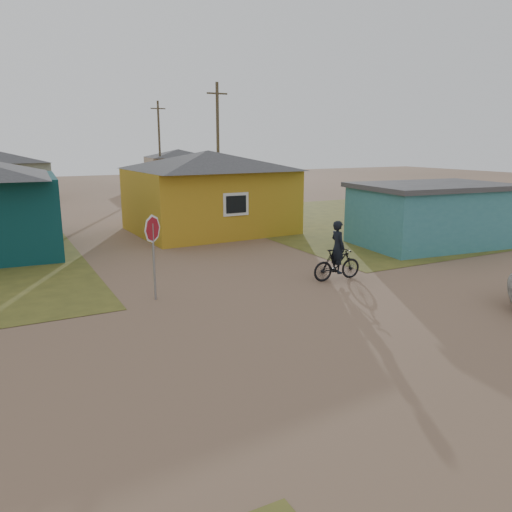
{
  "coord_description": "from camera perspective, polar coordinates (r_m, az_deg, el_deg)",
  "views": [
    {
      "loc": [
        -6.78,
        -8.53,
        4.28
      ],
      "look_at": [
        -0.71,
        3.0,
        1.3
      ],
      "focal_mm": 35.0,
      "sensor_mm": 36.0,
      "label": 1
    }
  ],
  "objects": [
    {
      "name": "house_pale_west",
      "position": [
        42.61,
        -26.98,
        8.25
      ],
      "size": [
        7.04,
        6.15,
        3.6
      ],
      "color": "gray",
      "rests_on": "ground"
    },
    {
      "name": "grass_ne",
      "position": [
        30.23,
        16.09,
        4.25
      ],
      "size": [
        20.0,
        18.0,
        0.0
      ],
      "primitive_type": "cube",
      "color": "olive",
      "rests_on": "ground"
    },
    {
      "name": "utility_pole_near",
      "position": [
        33.3,
        -4.37,
        12.61
      ],
      "size": [
        1.4,
        0.2,
        8.0
      ],
      "color": "brown",
      "rests_on": "ground"
    },
    {
      "name": "utility_pole_far",
      "position": [
        48.68,
        -10.98,
        12.49
      ],
      "size": [
        1.4,
        0.2,
        8.0
      ],
      "color": "brown",
      "rests_on": "ground"
    },
    {
      "name": "ground",
      "position": [
        11.71,
        10.07,
        -8.77
      ],
      "size": [
        120.0,
        120.0,
        0.0
      ],
      "primitive_type": "plane",
      "color": "#81614A"
    },
    {
      "name": "stop_sign",
      "position": [
        13.8,
        -11.71,
        2.08
      ],
      "size": [
        0.74,
        0.31,
        2.38
      ],
      "color": "gray",
      "rests_on": "ground"
    },
    {
      "name": "shed_turquoise",
      "position": [
        22.36,
        19.39,
        4.52
      ],
      "size": [
        6.71,
        4.93,
        2.6
      ],
      "color": "teal",
      "rests_on": "ground"
    },
    {
      "name": "house_beige_east",
      "position": [
        51.41,
        -8.83,
        10.04
      ],
      "size": [
        6.95,
        6.05,
        3.6
      ],
      "color": "tan",
      "rests_on": "ground"
    },
    {
      "name": "cyclist",
      "position": [
        15.93,
        9.27,
        -0.3
      ],
      "size": [
        1.71,
        0.63,
        1.9
      ],
      "color": "black",
      "rests_on": "ground"
    },
    {
      "name": "house_yellow",
      "position": [
        24.47,
        -5.41,
        7.49
      ],
      "size": [
        7.72,
        6.76,
        3.9
      ],
      "color": "#B8891C",
      "rests_on": "ground"
    }
  ]
}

